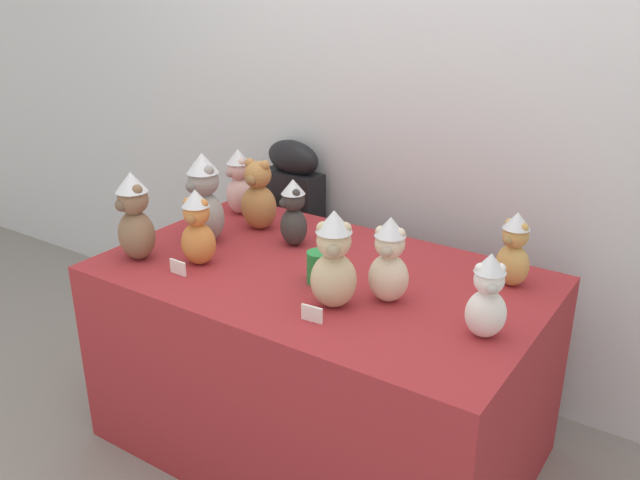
{
  "coord_description": "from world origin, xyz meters",
  "views": [
    {
      "loc": [
        1.19,
        -1.53,
        1.72
      ],
      "look_at": [
        0.0,
        0.25,
        0.84
      ],
      "focal_mm": 38.51,
      "sensor_mm": 36.0,
      "label": 1
    }
  ],
  "objects_px": {
    "teddy_bear_sand": "(334,261)",
    "teddy_bear_honey": "(514,250)",
    "teddy_bear_charcoal": "(293,213)",
    "display_table": "(320,361)",
    "teddy_bear_ginger": "(197,228)",
    "party_cup_green": "(319,267)",
    "teddy_bear_ash": "(204,199)",
    "teddy_bear_snow": "(487,297)",
    "teddy_bear_cream": "(389,261)",
    "teddy_bear_blush": "(239,182)",
    "teddy_bear_caramel": "(258,197)",
    "teddy_bear_mocha": "(135,217)",
    "instrument_case": "(294,243)"
  },
  "relations": [
    {
      "from": "teddy_bear_caramel",
      "to": "teddy_bear_ginger",
      "type": "xyz_separation_m",
      "value": [
        0.04,
        -0.39,
        0.0
      ]
    },
    {
      "from": "teddy_bear_ginger",
      "to": "party_cup_green",
      "type": "height_order",
      "value": "teddy_bear_ginger"
    },
    {
      "from": "teddy_bear_sand",
      "to": "teddy_bear_ginger",
      "type": "relative_size",
      "value": 1.15
    },
    {
      "from": "teddy_bear_ginger",
      "to": "teddy_bear_charcoal",
      "type": "height_order",
      "value": "teddy_bear_ginger"
    },
    {
      "from": "teddy_bear_caramel",
      "to": "teddy_bear_mocha",
      "type": "xyz_separation_m",
      "value": [
        -0.18,
        -0.47,
        0.03
      ]
    },
    {
      "from": "teddy_bear_sand",
      "to": "party_cup_green",
      "type": "relative_size",
      "value": 2.88
    },
    {
      "from": "teddy_bear_sand",
      "to": "teddy_bear_caramel",
      "type": "bearing_deg",
      "value": 115.79
    },
    {
      "from": "teddy_bear_sand",
      "to": "teddy_bear_charcoal",
      "type": "bearing_deg",
      "value": 108.45
    },
    {
      "from": "teddy_bear_ash",
      "to": "teddy_bear_blush",
      "type": "bearing_deg",
      "value": 119.5
    },
    {
      "from": "instrument_case",
      "to": "teddy_bear_sand",
      "type": "height_order",
      "value": "teddy_bear_sand"
    },
    {
      "from": "teddy_bear_honey",
      "to": "teddy_bear_blush",
      "type": "bearing_deg",
      "value": -163.92
    },
    {
      "from": "teddy_bear_ash",
      "to": "teddy_bear_cream",
      "type": "height_order",
      "value": "teddy_bear_ash"
    },
    {
      "from": "teddy_bear_snow",
      "to": "instrument_case",
      "type": "bearing_deg",
      "value": 117.27
    },
    {
      "from": "teddy_bear_ash",
      "to": "party_cup_green",
      "type": "distance_m",
      "value": 0.57
    },
    {
      "from": "teddy_bear_honey",
      "to": "teddy_bear_cream",
      "type": "xyz_separation_m",
      "value": [
        -0.28,
        -0.33,
        0.01
      ]
    },
    {
      "from": "teddy_bear_charcoal",
      "to": "teddy_bear_honey",
      "type": "height_order",
      "value": "teddy_bear_charcoal"
    },
    {
      "from": "teddy_bear_mocha",
      "to": "teddy_bear_ginger",
      "type": "bearing_deg",
      "value": 33.59
    },
    {
      "from": "teddy_bear_honey",
      "to": "teddy_bear_mocha",
      "type": "bearing_deg",
      "value": -138.01
    },
    {
      "from": "teddy_bear_blush",
      "to": "party_cup_green",
      "type": "height_order",
      "value": "teddy_bear_blush"
    },
    {
      "from": "party_cup_green",
      "to": "teddy_bear_honey",
      "type": "bearing_deg",
      "value": 32.25
    },
    {
      "from": "teddy_bear_blush",
      "to": "teddy_bear_charcoal",
      "type": "bearing_deg",
      "value": 0.08
    },
    {
      "from": "teddy_bear_sand",
      "to": "teddy_bear_cream",
      "type": "height_order",
      "value": "teddy_bear_sand"
    },
    {
      "from": "display_table",
      "to": "teddy_bear_charcoal",
      "type": "relative_size",
      "value": 5.88
    },
    {
      "from": "display_table",
      "to": "teddy_bear_caramel",
      "type": "distance_m",
      "value": 0.69
    },
    {
      "from": "teddy_bear_ash",
      "to": "teddy_bear_honey",
      "type": "bearing_deg",
      "value": 26.86
    },
    {
      "from": "display_table",
      "to": "teddy_bear_sand",
      "type": "bearing_deg",
      "value": -46.81
    },
    {
      "from": "teddy_bear_caramel",
      "to": "teddy_bear_ash",
      "type": "relative_size",
      "value": 0.82
    },
    {
      "from": "teddy_bear_ash",
      "to": "teddy_bear_honey",
      "type": "xyz_separation_m",
      "value": [
        1.1,
        0.27,
        -0.04
      ]
    },
    {
      "from": "teddy_bear_cream",
      "to": "teddy_bear_snow",
      "type": "bearing_deg",
      "value": -22.56
    },
    {
      "from": "teddy_bear_sand",
      "to": "party_cup_green",
      "type": "xyz_separation_m",
      "value": [
        -0.13,
        0.11,
        -0.1
      ]
    },
    {
      "from": "teddy_bear_snow",
      "to": "teddy_bear_cream",
      "type": "relative_size",
      "value": 0.92
    },
    {
      "from": "display_table",
      "to": "instrument_case",
      "type": "xyz_separation_m",
      "value": [
        -0.53,
        0.59,
        0.14
      ]
    },
    {
      "from": "teddy_bear_blush",
      "to": "instrument_case",
      "type": "bearing_deg",
      "value": 96.39
    },
    {
      "from": "teddy_bear_snow",
      "to": "party_cup_green",
      "type": "height_order",
      "value": "teddy_bear_snow"
    },
    {
      "from": "teddy_bear_caramel",
      "to": "instrument_case",
      "type": "bearing_deg",
      "value": 97.44
    },
    {
      "from": "teddy_bear_sand",
      "to": "teddy_bear_honey",
      "type": "relative_size",
      "value": 1.24
    },
    {
      "from": "teddy_bear_mocha",
      "to": "teddy_bear_cream",
      "type": "distance_m",
      "value": 0.93
    },
    {
      "from": "teddy_bear_caramel",
      "to": "teddy_bear_cream",
      "type": "xyz_separation_m",
      "value": [
        0.73,
        -0.27,
        0.0
      ]
    },
    {
      "from": "teddy_bear_blush",
      "to": "teddy_bear_charcoal",
      "type": "xyz_separation_m",
      "value": [
        0.39,
        -0.16,
        -0.01
      ]
    },
    {
      "from": "teddy_bear_cream",
      "to": "teddy_bear_caramel",
      "type": "bearing_deg",
      "value": 144.45
    },
    {
      "from": "teddy_bear_honey",
      "to": "teddy_bear_caramel",
      "type": "bearing_deg",
      "value": -158.84
    },
    {
      "from": "teddy_bear_mocha",
      "to": "party_cup_green",
      "type": "xyz_separation_m",
      "value": [
        0.65,
        0.19,
        -0.1
      ]
    },
    {
      "from": "teddy_bear_ginger",
      "to": "teddy_bear_ash",
      "type": "xyz_separation_m",
      "value": [
        -0.12,
        0.17,
        0.03
      ]
    },
    {
      "from": "teddy_bear_blush",
      "to": "teddy_bear_cream",
      "type": "distance_m",
      "value": 0.97
    },
    {
      "from": "instrument_case",
      "to": "teddy_bear_honey",
      "type": "relative_size",
      "value": 3.85
    },
    {
      "from": "teddy_bear_ginger",
      "to": "party_cup_green",
      "type": "distance_m",
      "value": 0.46
    },
    {
      "from": "teddy_bear_charcoal",
      "to": "instrument_case",
      "type": "bearing_deg",
      "value": 159.19
    },
    {
      "from": "teddy_bear_charcoal",
      "to": "teddy_bear_mocha",
      "type": "relative_size",
      "value": 0.8
    },
    {
      "from": "teddy_bear_sand",
      "to": "teddy_bear_honey",
      "type": "bearing_deg",
      "value": 17.04
    },
    {
      "from": "display_table",
      "to": "party_cup_green",
      "type": "bearing_deg",
      "value": -59.66
    }
  ]
}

